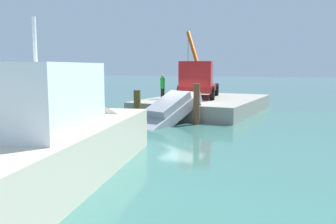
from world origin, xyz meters
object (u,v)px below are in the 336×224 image
object	(u,v)px
dock_worker	(163,87)
salvaged_car	(168,112)
moored_yacht	(71,152)
crane_truck	(198,80)

from	to	relation	value
dock_worker	salvaged_car	xyz separation A→B (m)	(4.39, 2.60, -1.20)
dock_worker	moored_yacht	size ratio (longest dim) A/B	0.14
salvaged_car	moored_yacht	size ratio (longest dim) A/B	0.38
salvaged_car	moored_yacht	xyz separation A→B (m)	(9.84, 1.27, -0.15)
crane_truck	moored_yacht	distance (m)	16.28
moored_yacht	crane_truck	bearing A→B (deg)	-173.42
crane_truck	salvaged_car	size ratio (longest dim) A/B	1.58
crane_truck	salvaged_car	distance (m)	6.48
dock_worker	moored_yacht	bearing A→B (deg)	15.21
dock_worker	salvaged_car	distance (m)	5.24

